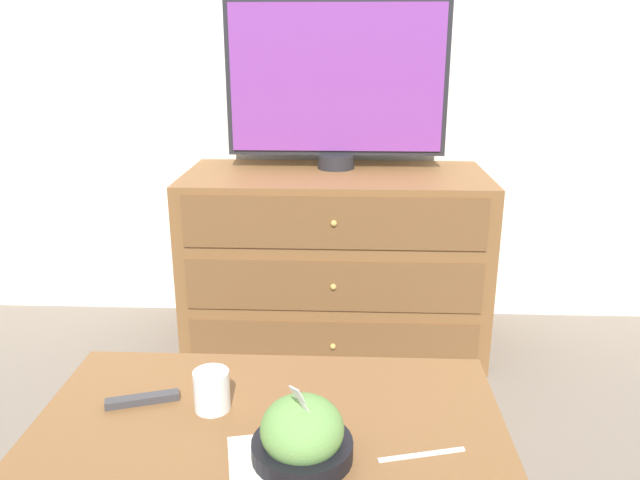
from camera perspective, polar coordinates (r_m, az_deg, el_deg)
The scene contains 10 objects.
ground_plane at distance 3.07m, azimuth 0.43°, elevation -6.48°, with size 12.00×12.00×0.00m, color #70665B.
wall_back at distance 2.82m, azimuth 0.52°, elevation 18.59°, with size 12.00×0.05×2.60m.
dresser at distance 2.63m, azimuth 1.37°, elevation -1.91°, with size 1.22×0.59×0.75m.
tv at distance 2.58m, azimuth 1.53°, elevation 14.19°, with size 0.89×0.15×0.67m.
coffee_table at distance 1.48m, azimuth -4.59°, elevation -17.91°, with size 1.04×0.59×0.46m.
takeout_bowl at distance 1.31m, azimuth -1.64°, elevation -17.43°, with size 0.21×0.21×0.19m.
drink_cup at distance 1.48m, azimuth -9.86°, elevation -13.59°, with size 0.08×0.08×0.09m.
napkin at distance 1.33m, azimuth -4.54°, elevation -19.30°, with size 0.20×0.20×0.00m.
knife at distance 1.36m, azimuth 9.28°, elevation -18.81°, with size 0.18×0.05×0.01m.
remote_control at distance 1.55m, azimuth -15.93°, elevation -13.84°, with size 0.17×0.08×0.02m.
Camera 1 is at (0.10, -2.79, 1.27)m, focal length 35.00 mm.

